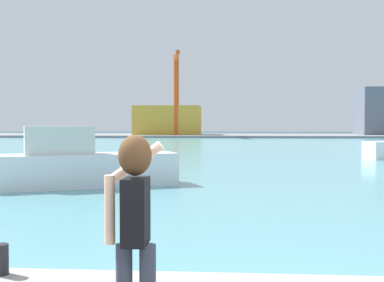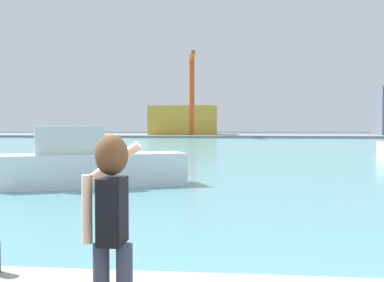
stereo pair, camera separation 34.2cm
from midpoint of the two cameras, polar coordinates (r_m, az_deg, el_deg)
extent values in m
plane|color=#334751|center=(54.22, 3.96, -0.65)|extent=(220.00, 220.00, 0.00)
cube|color=#599EA8|center=(56.22, 3.97, -0.54)|extent=(140.00, 100.00, 0.02)
cube|color=gray|center=(96.19, 4.11, 0.60)|extent=(140.00, 20.00, 0.42)
cube|color=black|center=(4.31, -8.65, -7.82)|extent=(0.20, 0.34, 0.56)
sphere|color=#E0B293|center=(4.26, -8.68, -1.71)|extent=(0.22, 0.22, 0.22)
ellipsoid|color=#472D19|center=(4.24, -8.74, -1.59)|extent=(0.28, 0.26, 0.34)
cylinder|color=#E0B293|center=(4.36, -11.49, -7.59)|extent=(0.09, 0.09, 0.58)
cylinder|color=#E0B293|center=(4.49, -8.69, -2.54)|extent=(0.52, 0.09, 0.40)
cube|color=black|center=(4.60, -8.38, -0.32)|extent=(0.01, 0.07, 0.14)
cylinder|color=black|center=(6.77, -22.11, -12.25)|extent=(0.18, 0.18, 0.37)
cube|color=white|center=(19.99, -12.63, -3.23)|extent=(7.29, 4.59, 1.27)
cube|color=silver|center=(19.83, -15.22, 0.09)|extent=(2.85, 2.28, 1.07)
cube|color=gold|center=(96.77, -2.82, 2.34)|extent=(12.24, 9.36, 5.41)
cylinder|color=#D84C19|center=(92.36, -1.90, 5.20)|extent=(1.00, 1.00, 14.55)
cylinder|color=#D84C19|center=(88.27, -1.81, 9.57)|extent=(1.98, 9.46, 0.70)
camera|label=1|loc=(0.17, -90.99, -0.03)|focal=47.39mm
camera|label=2|loc=(0.17, 89.01, 0.03)|focal=47.39mm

